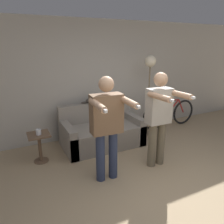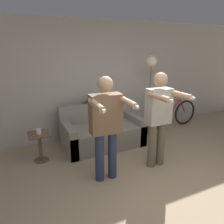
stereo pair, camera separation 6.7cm
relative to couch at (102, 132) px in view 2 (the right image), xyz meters
name	(u,v)px [view 2 (the right image)]	position (x,y,z in m)	size (l,w,h in m)	color
ground_plane	(172,201)	(0.18, -2.08, -0.28)	(16.00, 16.00, 0.00)	tan
wall_back	(98,80)	(0.18, 0.64, 1.02)	(10.00, 0.05, 2.60)	#B7B2A8
couch	(102,132)	(0.00, 0.00, 0.00)	(1.64, 0.90, 0.85)	gray
person_left	(106,123)	(-0.43, -1.20, 0.68)	(0.57, 0.70, 1.65)	#2D3856
person_right	(159,114)	(0.53, -1.20, 0.68)	(0.49, 0.68, 1.65)	#6B604C
cat	(95,100)	(-0.02, 0.34, 0.64)	(0.49, 0.14, 0.16)	#3D3833
floor_lamp	(151,70)	(1.22, 0.06, 1.26)	(0.25, 0.25, 1.84)	#756047
side_table	(40,142)	(-1.30, -0.16, 0.10)	(0.38, 0.38, 0.54)	brown
cup	(39,131)	(-1.30, -0.19, 0.32)	(0.09, 0.09, 0.10)	silver
bicycle	(170,114)	(2.00, 0.20, 0.07)	(1.63, 0.07, 0.76)	black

